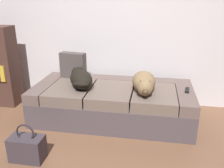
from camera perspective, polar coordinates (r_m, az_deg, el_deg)
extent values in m
cube|color=silver|center=(3.43, 2.05, 18.60)|extent=(6.40, 0.10, 2.80)
cube|color=#4F4448|center=(3.11, 0.16, -5.39)|extent=(1.93, 0.90, 0.30)
cube|color=brown|center=(3.27, -14.89, -0.70)|extent=(0.20, 0.90, 0.13)
cube|color=brown|center=(3.01, 16.58, -2.70)|extent=(0.20, 0.90, 0.13)
cube|color=brown|center=(3.35, 1.17, 0.46)|extent=(1.53, 0.20, 0.13)
cube|color=#6D5B51|center=(3.06, -9.60, -1.77)|extent=(0.49, 0.68, 0.13)
cube|color=#6D5B51|center=(2.93, -0.17, -2.43)|extent=(0.49, 0.68, 0.13)
cube|color=#6D5B51|center=(2.89, 9.81, -3.06)|extent=(0.49, 0.68, 0.13)
ellipsoid|color=black|center=(2.96, -7.16, 1.12)|extent=(0.43, 0.52, 0.21)
sphere|color=black|center=(3.16, -7.88, 2.41)|extent=(0.17, 0.17, 0.17)
ellipsoid|color=black|center=(3.24, -8.10, 2.63)|extent=(0.10, 0.12, 0.06)
cone|color=black|center=(3.14, -8.77, 3.43)|extent=(0.04, 0.04, 0.05)
cone|color=black|center=(3.15, -7.10, 3.59)|extent=(0.04, 0.04, 0.05)
ellipsoid|color=black|center=(2.76, -7.43, -0.09)|extent=(0.18, 0.06, 0.05)
ellipsoid|color=olive|center=(2.88, 7.37, 0.62)|extent=(0.31, 0.49, 0.21)
sphere|color=olive|center=(2.67, 7.64, -0.86)|extent=(0.18, 0.18, 0.18)
ellipsoid|color=brown|center=(2.60, 7.73, -1.69)|extent=(0.08, 0.11, 0.06)
cone|color=brown|center=(2.65, 8.74, 0.45)|extent=(0.04, 0.04, 0.05)
cone|color=brown|center=(2.64, 6.66, 0.50)|extent=(0.04, 0.04, 0.05)
ellipsoid|color=olive|center=(3.08, 8.15, 2.09)|extent=(0.19, 0.12, 0.05)
cube|color=black|center=(2.99, 17.03, -1.35)|extent=(0.06, 0.15, 0.02)
cube|color=#4D4340|center=(3.32, -9.01, 4.28)|extent=(0.36, 0.17, 0.34)
cube|color=#3C3239|center=(2.53, -19.04, -13.93)|extent=(0.32, 0.18, 0.24)
torus|color=#2A2328|center=(2.44, -19.50, -10.60)|extent=(0.18, 0.02, 0.18)
cube|color=gold|center=(3.57, -24.02, 2.15)|extent=(0.06, 0.02, 0.22)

